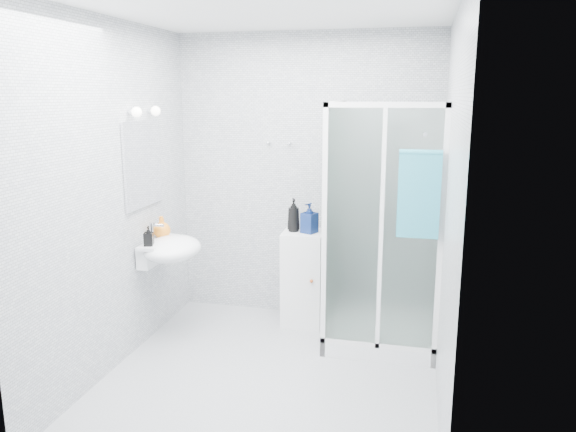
% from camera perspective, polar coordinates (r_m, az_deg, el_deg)
% --- Properties ---
extents(room, '(2.40, 2.60, 2.60)m').
position_cam_1_polar(room, '(3.90, -1.90, 1.13)').
color(room, silver).
rests_on(room, ground).
extents(shower_enclosure, '(0.90, 0.95, 2.00)m').
position_cam_1_polar(shower_enclosure, '(4.75, 8.53, -7.63)').
color(shower_enclosure, white).
rests_on(shower_enclosure, ground).
extents(wall_basin, '(0.46, 0.56, 0.35)m').
position_cam_1_polar(wall_basin, '(4.77, -11.94, -3.30)').
color(wall_basin, white).
rests_on(wall_basin, ground).
extents(mirror, '(0.02, 0.60, 0.70)m').
position_cam_1_polar(mirror, '(4.72, -14.52, 5.14)').
color(mirror, white).
rests_on(mirror, room).
extents(vanity_lights, '(0.10, 0.40, 0.08)m').
position_cam_1_polar(vanity_lights, '(4.67, -14.25, 10.25)').
color(vanity_lights, silver).
rests_on(vanity_lights, room).
extents(wall_hooks, '(0.23, 0.06, 0.03)m').
position_cam_1_polar(wall_hooks, '(5.13, -0.94, 7.41)').
color(wall_hooks, silver).
rests_on(wall_hooks, room).
extents(storage_cabinet, '(0.37, 0.39, 0.86)m').
position_cam_1_polar(storage_cabinet, '(5.09, 1.53, -6.34)').
color(storage_cabinet, white).
rests_on(storage_cabinet, ground).
extents(hand_towel, '(0.30, 0.04, 0.64)m').
position_cam_1_polar(hand_towel, '(4.12, 13.18, 2.36)').
color(hand_towel, teal).
rests_on(hand_towel, shower_enclosure).
extents(shampoo_bottle_a, '(0.15, 0.15, 0.29)m').
position_cam_1_polar(shampoo_bottle_a, '(4.95, 0.57, 0.10)').
color(shampoo_bottle_a, black).
rests_on(shampoo_bottle_a, storage_cabinet).
extents(shampoo_bottle_b, '(0.16, 0.16, 0.27)m').
position_cam_1_polar(shampoo_bottle_b, '(4.90, 2.19, -0.20)').
color(shampoo_bottle_b, '#0C1E4D').
rests_on(shampoo_bottle_b, storage_cabinet).
extents(soap_dispenser_orange, '(0.19, 0.19, 0.18)m').
position_cam_1_polar(soap_dispenser_orange, '(4.86, -12.69, -1.10)').
color(soap_dispenser_orange, orange).
rests_on(soap_dispenser_orange, wall_basin).
extents(soap_dispenser_black, '(0.09, 0.09, 0.16)m').
position_cam_1_polar(soap_dispenser_black, '(4.63, -13.98, -1.99)').
color(soap_dispenser_black, black).
rests_on(soap_dispenser_black, wall_basin).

